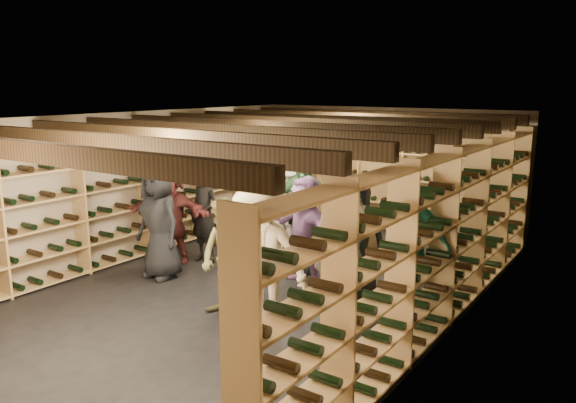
# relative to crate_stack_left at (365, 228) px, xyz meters

# --- Properties ---
(ground) EXTENTS (8.00, 8.00, 0.00)m
(ground) POSITION_rel_crate_stack_left_xyz_m (-0.31, -2.50, -0.34)
(ground) COLOR black
(ground) RESTS_ON ground
(walls) EXTENTS (5.52, 8.02, 2.40)m
(walls) POSITION_rel_crate_stack_left_xyz_m (-0.31, -2.50, 0.86)
(walls) COLOR tan
(walls) RESTS_ON ground
(ceiling) EXTENTS (5.50, 8.00, 0.01)m
(ceiling) POSITION_rel_crate_stack_left_xyz_m (-0.31, -2.50, 2.06)
(ceiling) COLOR beige
(ceiling) RESTS_ON walls
(ceiling_joists) EXTENTS (5.40, 7.12, 0.18)m
(ceiling_joists) POSITION_rel_crate_stack_left_xyz_m (-0.31, -2.50, 1.92)
(ceiling_joists) COLOR black
(ceiling_joists) RESTS_ON ground
(wine_rack_left) EXTENTS (0.32, 7.50, 2.15)m
(wine_rack_left) POSITION_rel_crate_stack_left_xyz_m (-2.88, -2.50, 0.74)
(wine_rack_left) COLOR tan
(wine_rack_left) RESTS_ON ground
(wine_rack_right) EXTENTS (0.32, 7.50, 2.15)m
(wine_rack_right) POSITION_rel_crate_stack_left_xyz_m (2.26, -2.50, 0.74)
(wine_rack_right) COLOR tan
(wine_rack_right) RESTS_ON ground
(wine_rack_back) EXTENTS (4.70, 0.30, 2.15)m
(wine_rack_back) POSITION_rel_crate_stack_left_xyz_m (-0.31, 1.33, 0.73)
(wine_rack_back) COLOR tan
(wine_rack_back) RESTS_ON ground
(crate_stack_left) EXTENTS (0.59, 0.50, 0.68)m
(crate_stack_left) POSITION_rel_crate_stack_left_xyz_m (0.00, 0.00, 0.00)
(crate_stack_left) COLOR tan
(crate_stack_left) RESTS_ON ground
(crate_stack_right) EXTENTS (0.51, 0.34, 0.34)m
(crate_stack_right) POSITION_rel_crate_stack_left_xyz_m (-0.94, -0.11, -0.17)
(crate_stack_right) COLOR tan
(crate_stack_right) RESTS_ON ground
(crate_loose) EXTENTS (0.58, 0.46, 0.17)m
(crate_loose) POSITION_rel_crate_stack_left_xyz_m (-0.43, -0.27, -0.25)
(crate_loose) COLOR tan
(crate_loose) RESTS_ON ground
(person_0) EXTENTS (0.87, 0.61, 1.69)m
(person_0) POSITION_rel_crate_stack_left_xyz_m (-1.77, -3.22, 0.51)
(person_0) COLOR black
(person_0) RESTS_ON ground
(person_1) EXTENTS (0.58, 0.40, 1.54)m
(person_1) POSITION_rel_crate_stack_left_xyz_m (-1.73, -2.28, 0.43)
(person_1) COLOR black
(person_1) RESTS_ON ground
(person_2) EXTENTS (0.79, 0.64, 1.51)m
(person_2) POSITION_rel_crate_stack_left_xyz_m (0.06, -3.82, 0.42)
(person_2) COLOR brown
(person_2) RESTS_ON ground
(person_3) EXTENTS (1.25, 0.81, 1.83)m
(person_3) POSITION_rel_crate_stack_left_xyz_m (0.61, -3.83, 0.58)
(person_3) COLOR beige
(person_3) RESTS_ON ground
(person_4) EXTENTS (1.19, 0.85, 1.87)m
(person_4) POSITION_rel_crate_stack_left_xyz_m (1.87, -2.76, 0.60)
(person_4) COLOR #237E6C
(person_4) RESTS_ON ground
(person_5) EXTENTS (1.54, 0.93, 1.59)m
(person_5) POSITION_rel_crate_stack_left_xyz_m (-2.20, -2.57, 0.45)
(person_5) COLOR maroon
(person_5) RESTS_ON ground
(person_7) EXTENTS (0.81, 0.68, 1.89)m
(person_7) POSITION_rel_crate_stack_left_xyz_m (1.15, -2.95, 0.60)
(person_7) COLOR gray
(person_7) RESTS_ON ground
(person_9) EXTENTS (1.20, 0.91, 1.65)m
(person_9) POSITION_rel_crate_stack_left_xyz_m (-0.79, -1.41, 0.49)
(person_9) COLOR #B3AEA2
(person_9) RESTS_ON ground
(person_10) EXTENTS (1.17, 0.85, 1.85)m
(person_10) POSITION_rel_crate_stack_left_xyz_m (-0.20, -1.75, 0.58)
(person_10) COLOR #264829
(person_10) RESTS_ON ground
(person_11) EXTENTS (1.53, 1.01, 1.58)m
(person_11) POSITION_rel_crate_stack_left_xyz_m (0.13, -2.19, 0.45)
(person_11) COLOR #835B95
(person_11) RESTS_ON ground
(person_12) EXTENTS (0.97, 0.82, 1.69)m
(person_12) POSITION_rel_crate_stack_left_xyz_m (1.05, -2.41, 0.51)
(person_12) COLOR #2D2D32
(person_12) RESTS_ON ground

